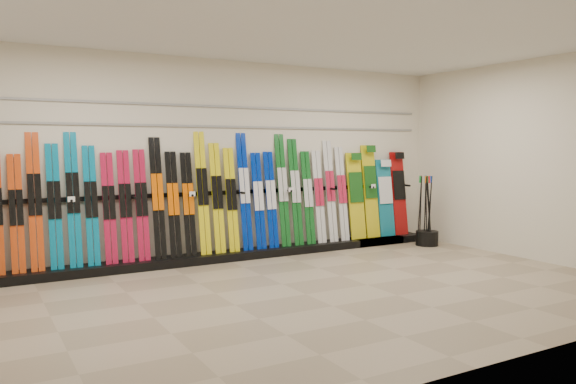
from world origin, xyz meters
TOP-DOWN VIEW (x-y plane):
  - floor at (0.00, 0.00)m, footprint 8.00×8.00m
  - back_wall at (0.00, 2.50)m, footprint 8.00×0.00m
  - right_wall at (4.00, 0.00)m, footprint 0.00×5.00m
  - ceiling at (0.00, 0.00)m, footprint 8.00×8.00m
  - ski_rack_base at (0.22, 2.28)m, footprint 8.00×0.40m
  - skis at (-0.45, 2.35)m, footprint 5.38×0.29m
  - snowboards at (2.92, 2.35)m, footprint 1.26×0.25m
  - pole_bin at (3.50, 1.72)m, footprint 0.39×0.39m
  - ski_poles at (3.50, 1.75)m, footprint 0.20×0.29m
  - slatwall_rail_0 at (0.00, 2.48)m, footprint 7.60×0.02m
  - slatwall_rail_1 at (0.00, 2.48)m, footprint 7.60×0.02m

SIDE VIEW (x-z plane):
  - floor at x=0.00m, z-range 0.00..0.00m
  - ski_rack_base at x=0.22m, z-range 0.00..0.12m
  - pole_bin at x=3.50m, z-range 0.00..0.25m
  - ski_poles at x=3.50m, z-range 0.02..1.20m
  - snowboards at x=2.92m, z-range 0.06..1.66m
  - skis at x=-0.45m, z-range 0.02..1.83m
  - back_wall at x=0.00m, z-range -2.50..5.50m
  - right_wall at x=4.00m, z-range -1.00..4.00m
  - slatwall_rail_0 at x=0.00m, z-range 1.98..2.02m
  - slatwall_rail_1 at x=0.00m, z-range 2.28..2.31m
  - ceiling at x=0.00m, z-range 3.00..3.00m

